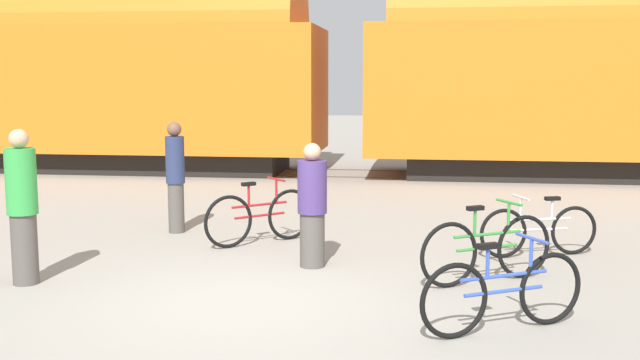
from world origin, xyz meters
name	(u,v)px	position (x,y,z in m)	size (l,w,h in m)	color
ground_plane	(240,302)	(0.00, 0.00, 0.00)	(80.00, 80.00, 0.00)	gray
freight_train	(344,67)	(0.00, 10.86, 2.63)	(53.13, 3.17, 5.10)	black
rail_near	(341,177)	(0.00, 10.14, 0.01)	(65.13, 0.07, 0.01)	#4C4238
rail_far	(347,170)	(0.00, 11.58, 0.01)	(65.13, 0.07, 0.01)	#4C4238
bicycle_maroon	(260,217)	(-0.38, 2.80, 0.39)	(1.34, 1.21, 0.93)	black
bicycle_blue	(504,292)	(2.67, -0.58, 0.38)	(1.57, 0.92, 0.88)	black
bicycle_silver	(539,230)	(3.46, 2.54, 0.35)	(1.60, 0.61, 0.82)	black
bicycle_green	(487,249)	(2.66, 1.12, 0.40)	(1.56, 0.98, 0.94)	black
person_in_green	(22,207)	(-2.61, 0.36, 0.90)	(0.34, 0.34, 1.79)	#514C47
person_in_purple	(312,206)	(0.55, 1.59, 0.77)	(0.37, 0.37, 1.56)	#514C47
person_in_navy	(175,176)	(-1.82, 3.40, 0.87)	(0.29, 0.29, 1.70)	#514C47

